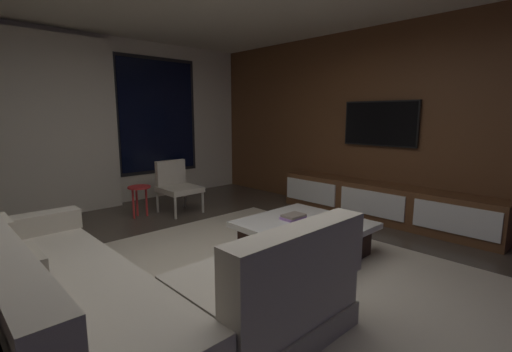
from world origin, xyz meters
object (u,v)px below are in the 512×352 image
object	(u,v)px
side_stool	(139,192)
mounted_tv	(380,124)
sectional_couch	(117,297)
coffee_table	(304,238)
accent_chair_near_window	(176,184)
media_console	(382,203)
book_stack_on_coffee_table	(293,217)

from	to	relation	value
side_stool	mounted_tv	xyz separation A→B (m)	(2.55, -2.31, 0.98)
sectional_couch	coffee_table	xyz separation A→B (m)	(2.01, 0.06, -0.10)
accent_chair_near_window	media_console	distance (m)	3.03
coffee_table	mounted_tv	xyz separation A→B (m)	(1.94, 0.23, 1.16)
sectional_couch	book_stack_on_coffee_table	bearing A→B (deg)	6.35
side_stool	media_console	bearing A→B (deg)	-46.62
coffee_table	mounted_tv	distance (m)	2.27
mounted_tv	sectional_couch	bearing A→B (deg)	-175.81
side_stool	sectional_couch	bearing A→B (deg)	-118.25
media_console	mounted_tv	xyz separation A→B (m)	(0.18, 0.20, 1.10)
coffee_table	book_stack_on_coffee_table	bearing A→B (deg)	85.76
book_stack_on_coffee_table	side_stool	xyz separation A→B (m)	(-0.63, 2.38, -0.01)
sectional_couch	side_stool	distance (m)	2.95
mounted_tv	media_console	bearing A→B (deg)	-132.45
sectional_couch	accent_chair_near_window	distance (m)	3.18
book_stack_on_coffee_table	accent_chair_near_window	bearing A→B (deg)	91.76
coffee_table	media_console	bearing A→B (deg)	1.04
sectional_couch	mounted_tv	size ratio (longest dim) A/B	2.28
sectional_couch	media_console	xyz separation A→B (m)	(3.77, 0.09, -0.04)
book_stack_on_coffee_table	side_stool	world-z (taller)	side_stool
media_console	accent_chair_near_window	bearing A→B (deg)	126.88
media_console	sectional_couch	bearing A→B (deg)	-178.61
side_stool	mounted_tv	distance (m)	3.58
accent_chair_near_window	side_stool	xyz separation A→B (m)	(-0.56, 0.09, -0.06)
book_stack_on_coffee_table	accent_chair_near_window	world-z (taller)	accent_chair_near_window
coffee_table	media_console	distance (m)	1.76
coffee_table	media_console	size ratio (longest dim) A/B	0.37
coffee_table	accent_chair_near_window	world-z (taller)	accent_chair_near_window
sectional_couch	book_stack_on_coffee_table	distance (m)	2.04
coffee_table	side_stool	bearing A→B (deg)	103.64
media_console	side_stool	bearing A→B (deg)	133.38
coffee_table	book_stack_on_coffee_table	size ratio (longest dim) A/B	4.38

